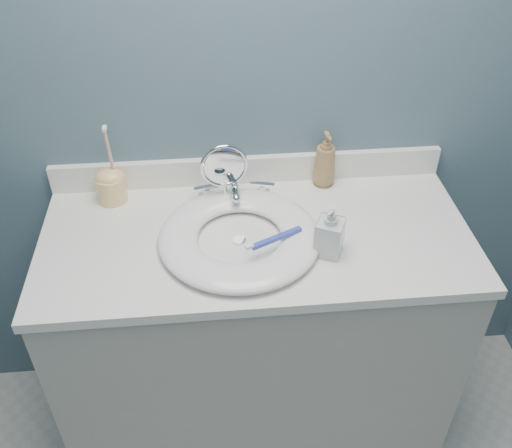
{
  "coord_description": "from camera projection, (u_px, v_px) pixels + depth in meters",
  "views": [
    {
      "loc": [
        -0.12,
        -0.26,
        1.91
      ],
      "look_at": [
        -0.0,
        0.94,
        0.94
      ],
      "focal_mm": 40.0,
      "sensor_mm": 36.0,
      "label": 1
    }
  ],
  "objects": [
    {
      "name": "back_wall",
      "position": [
        247.0,
        86.0,
        1.63
      ],
      "size": [
        2.2,
        0.02,
        2.4
      ],
      "primitive_type": "cube",
      "color": "slate",
      "rests_on": "ground"
    },
    {
      "name": "soap_bottle_amber",
      "position": [
        325.0,
        159.0,
        1.75
      ],
      "size": [
        0.08,
        0.08,
        0.18
      ],
      "primitive_type": "imported",
      "rotation": [
        0.0,
        0.0,
        0.08
      ],
      "color": "#9A7145",
      "rests_on": "countertop"
    },
    {
      "name": "toothbrush_holder",
      "position": [
        111.0,
        184.0,
        1.7
      ],
      "size": [
        0.09,
        0.09,
        0.25
      ],
      "rotation": [
        0.0,
        0.0,
        -0.15
      ],
      "color": "#FFCE7F",
      "rests_on": "countertop"
    },
    {
      "name": "toothbrush_lying",
      "position": [
        274.0,
        239.0,
        1.53
      ],
      "size": [
        0.16,
        0.09,
        0.02
      ],
      "rotation": [
        0.0,
        0.0,
        0.45
      ],
      "color": "#3144B0",
      "rests_on": "basin"
    },
    {
      "name": "makeup_mirror",
      "position": [
        224.0,
        173.0,
        1.65
      ],
      "size": [
        0.14,
        0.08,
        0.21
      ],
      "rotation": [
        0.0,
        0.0,
        0.11
      ],
      "color": "silver",
      "rests_on": "countertop"
    },
    {
      "name": "drain",
      "position": [
        240.0,
        241.0,
        1.58
      ],
      "size": [
        0.04,
        0.04,
        0.01
      ],
      "primitive_type": "cylinder",
      "color": "silver",
      "rests_on": "countertop"
    },
    {
      "name": "countertop",
      "position": [
        256.0,
        238.0,
        1.62
      ],
      "size": [
        1.22,
        0.57,
        0.03
      ],
      "primitive_type": "cube",
      "color": "white",
      "rests_on": "vanity_cabinet"
    },
    {
      "name": "faucet",
      "position": [
        235.0,
        193.0,
        1.72
      ],
      "size": [
        0.25,
        0.13,
        0.07
      ],
      "color": "silver",
      "rests_on": "countertop"
    },
    {
      "name": "vanity_cabinet",
      "position": [
        256.0,
        339.0,
        1.9
      ],
      "size": [
        1.2,
        0.55,
        0.85
      ],
      "primitive_type": "cube",
      "color": "#B1AAA2",
      "rests_on": "ground"
    },
    {
      "name": "soap_bottle_clear",
      "position": [
        330.0,
        230.0,
        1.5
      ],
      "size": [
        0.09,
        0.1,
        0.16
      ],
      "primitive_type": "imported",
      "rotation": [
        0.0,
        0.0,
        -0.44
      ],
      "color": "silver",
      "rests_on": "countertop"
    },
    {
      "name": "backsplash",
      "position": [
        249.0,
        170.0,
        1.79
      ],
      "size": [
        1.22,
        0.02,
        0.09
      ],
      "primitive_type": "cube",
      "color": "white",
      "rests_on": "countertop"
    },
    {
      "name": "basin",
      "position": [
        239.0,
        237.0,
        1.57
      ],
      "size": [
        0.45,
        0.45,
        0.04
      ],
      "primitive_type": null,
      "color": "white",
      "rests_on": "countertop"
    }
  ]
}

